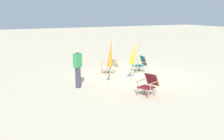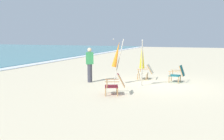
% 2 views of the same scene
% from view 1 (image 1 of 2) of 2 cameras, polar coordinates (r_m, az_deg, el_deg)
% --- Properties ---
extents(ground_plane, '(80.00, 80.00, 0.00)m').
position_cam_1_polar(ground_plane, '(12.72, 5.19, -1.40)').
color(ground_plane, beige).
extents(beach_chair_mid_center, '(0.63, 0.80, 0.78)m').
position_cam_1_polar(beach_chair_mid_center, '(13.20, -0.32, 1.04)').
color(beach_chair_mid_center, beige).
rests_on(beach_chair_mid_center, ground).
extents(beach_chair_back_right, '(0.64, 0.72, 0.82)m').
position_cam_1_polar(beach_chair_back_right, '(13.72, 6.23, 1.44)').
color(beach_chair_back_right, '#196066').
rests_on(beach_chair_back_right, ground).
extents(beach_chair_far_center, '(0.80, 0.90, 0.79)m').
position_cam_1_polar(beach_chair_far_center, '(9.90, 8.04, -2.98)').
color(beach_chair_far_center, maroon).
rests_on(beach_chair_far_center, ground).
extents(umbrella_furled_yellow, '(0.76, 0.35, 2.03)m').
position_cam_1_polar(umbrella_furled_yellow, '(11.54, 4.91, 3.88)').
color(umbrella_furled_yellow, '#B7B2A8').
rests_on(umbrella_furled_yellow, ground).
extents(umbrella_furled_orange, '(0.54, 0.51, 2.07)m').
position_cam_1_polar(umbrella_furled_orange, '(11.01, -0.30, 3.66)').
color(umbrella_furled_orange, '#B7B2A8').
rests_on(umbrella_furled_orange, ground).
extents(person_near_chairs, '(0.34, 0.39, 1.63)m').
position_cam_1_polar(person_near_chairs, '(10.71, -7.47, 0.51)').
color(person_near_chairs, '#383842').
rests_on(person_near_chairs, ground).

